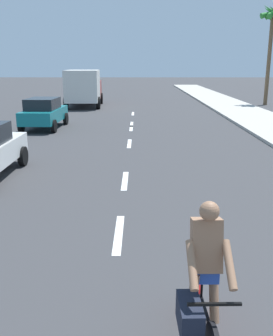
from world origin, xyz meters
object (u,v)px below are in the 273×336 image
at_px(cyclist, 202,286).
at_px(parked_car_teal, 44,112).
at_px(delivery_truck, 84,87).
at_px(palm_tree_distant, 272,23).

height_order(cyclist, parked_car_teal, cyclist).
relative_size(parked_car_teal, delivery_truck, 0.62).
bearing_deg(palm_tree_distant, parked_car_teal, -142.13).
bearing_deg(cyclist, delivery_truck, -80.55).
distance_m(parked_car_teal, palm_tree_distant, 20.10).
bearing_deg(cyclist, parked_car_teal, -71.77).
height_order(cyclist, delivery_truck, delivery_truck).
relative_size(delivery_truck, palm_tree_distant, 0.81).
xyz_separation_m(cyclist, delivery_truck, (-5.01, 26.51, 0.67)).
relative_size(cyclist, delivery_truck, 0.29).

